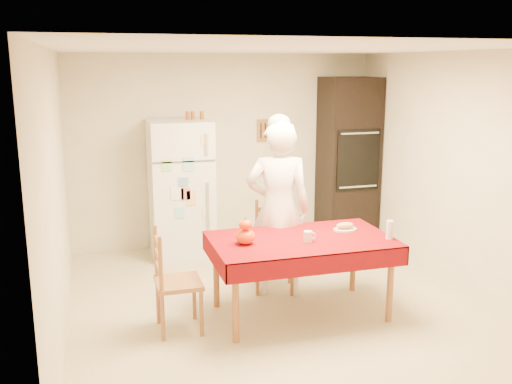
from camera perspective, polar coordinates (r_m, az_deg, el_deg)
name	(u,v)px	position (r m, az deg, el deg)	size (l,w,h in m)	color
floor	(277,307)	(5.79, 2.16, -11.42)	(4.50, 4.50, 0.00)	tan
room_shell	(279,145)	(5.34, 2.30, 4.68)	(4.02, 4.52, 2.51)	beige
refrigerator	(181,189)	(7.13, -7.52, 0.31)	(0.75, 0.74, 1.70)	white
oven_cabinet	(348,160)	(7.79, 9.19, 3.18)	(0.70, 0.62, 2.20)	black
dining_table	(301,245)	(5.42, 4.54, -5.34)	(1.70, 1.00, 0.76)	brown
chair_far	(274,242)	(6.10, 1.80, -5.04)	(0.51, 0.49, 0.95)	brown
chair_left	(171,278)	(5.18, -8.49, -8.47)	(0.40, 0.42, 0.95)	brown
seated_woman	(278,209)	(5.84, 2.25, -1.73)	(0.67, 0.44, 1.82)	white
coffee_mug	(308,236)	(5.29, 5.21, -4.45)	(0.08, 0.08, 0.10)	silver
pumpkin_lower	(246,237)	(5.20, -1.05, -4.49)	(0.18, 0.18, 0.14)	#C33D04
pumpkin_upper	(245,225)	(5.17, -1.06, -3.28)	(0.12, 0.12, 0.09)	#E75305
wine_glass	(390,230)	(5.48, 13.22, -3.70)	(0.07, 0.07, 0.18)	silver
bread_plate	(345,229)	(5.70, 8.89, -3.72)	(0.24, 0.24, 0.02)	white
bread_loaf	(345,225)	(5.69, 8.90, -3.33)	(0.18, 0.10, 0.06)	tan
spice_jar_left	(188,116)	(7.06, -6.86, 7.60)	(0.05, 0.05, 0.10)	brown
spice_jar_mid	(193,115)	(7.08, -6.36, 7.62)	(0.05, 0.05, 0.10)	brown
spice_jar_right	(202,115)	(7.10, -5.45, 7.65)	(0.05, 0.05, 0.10)	brown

